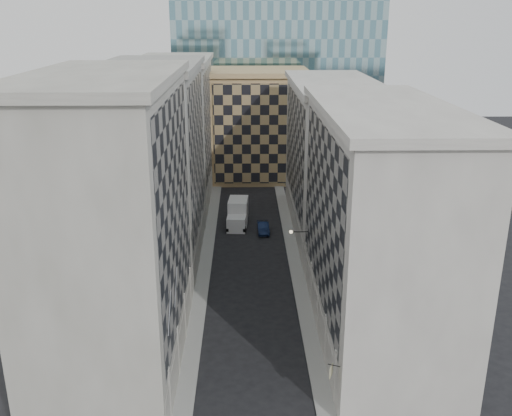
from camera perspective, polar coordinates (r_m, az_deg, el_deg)
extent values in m
cube|color=#979691|center=(67.25, -5.08, -5.48)|extent=(1.50, 100.00, 0.15)
cube|color=#979691|center=(67.35, 3.91, -5.41)|extent=(1.50, 100.00, 0.15)
cube|color=gray|center=(46.32, -14.09, -2.17)|extent=(10.00, 22.00, 23.00)
cube|color=gray|center=(44.97, -8.17, -0.38)|extent=(0.25, 19.36, 18.00)
cube|color=gray|center=(49.87, -7.65, -12.86)|extent=(0.45, 21.12, 3.20)
cube|color=gray|center=(43.64, -15.34, 12.52)|extent=(10.80, 22.80, 0.70)
cylinder|color=gray|center=(42.77, -9.11, -17.95)|extent=(0.90, 0.90, 4.40)
cylinder|color=gray|center=(47.26, -8.22, -13.98)|extent=(0.90, 0.90, 4.40)
cylinder|color=gray|center=(51.93, -7.52, -10.70)|extent=(0.90, 0.90, 4.40)
cylinder|color=gray|center=(56.76, -6.95, -7.97)|extent=(0.90, 0.90, 4.40)
cube|color=gray|center=(67.10, -10.11, 4.15)|extent=(10.00, 22.00, 22.00)
cube|color=gray|center=(66.16, -5.98, 5.47)|extent=(0.25, 19.36, 17.00)
cube|color=gray|center=(69.47, -5.75, -3.31)|extent=(0.45, 21.12, 3.20)
cube|color=gray|center=(65.22, -10.69, 13.84)|extent=(10.80, 22.80, 0.70)
cylinder|color=gray|center=(61.70, -6.47, -5.68)|extent=(0.90, 0.90, 4.40)
cylinder|color=gray|center=(66.72, -6.07, -3.72)|extent=(0.90, 0.90, 4.40)
cylinder|color=gray|center=(71.82, -5.72, -2.05)|extent=(0.90, 0.90, 4.40)
cylinder|color=gray|center=(76.97, -5.42, -0.59)|extent=(0.90, 0.90, 4.40)
cube|color=gray|center=(88.47, -8.01, 7.44)|extent=(10.00, 22.00, 21.00)
cube|color=gray|center=(87.75, -4.85, 8.46)|extent=(0.25, 19.36, 16.00)
cube|color=gray|center=(90.19, -4.72, 1.95)|extent=(0.45, 21.12, 3.20)
cube|color=gray|center=(87.02, -8.34, 14.46)|extent=(10.80, 22.80, 0.70)
cylinder|color=gray|center=(82.17, -5.16, 0.68)|extent=(0.90, 0.90, 4.40)
cylinder|color=gray|center=(87.40, -4.93, 1.80)|extent=(0.90, 0.90, 4.40)
cylinder|color=gray|center=(92.66, -4.73, 2.79)|extent=(0.90, 0.90, 4.40)
cylinder|color=gray|center=(97.95, -4.55, 3.68)|extent=(0.90, 0.90, 4.40)
cube|color=#ACA69D|center=(50.78, 12.10, -1.96)|extent=(10.00, 26.00, 20.00)
cube|color=gray|center=(49.37, 6.70, -0.41)|extent=(0.25, 22.88, 15.00)
cube|color=#ACA69D|center=(53.44, 6.38, -10.48)|extent=(0.45, 24.96, 3.20)
cube|color=#ACA69D|center=(48.17, 12.95, 9.64)|extent=(10.80, 26.80, 0.70)
cylinder|color=#ACA69D|center=(44.44, 8.38, -16.34)|extent=(0.90, 0.90, 4.40)
cylinder|color=#ACA69D|center=(48.72, 7.38, -12.84)|extent=(0.90, 0.90, 4.40)
cylinder|color=#ACA69D|center=(53.17, 6.57, -9.91)|extent=(0.90, 0.90, 4.40)
cylinder|color=#ACA69D|center=(57.75, 5.89, -7.44)|extent=(0.90, 0.90, 4.40)
cylinder|color=#ACA69D|center=(62.42, 5.32, -5.34)|extent=(0.90, 0.90, 4.40)
cube|color=#ACA69D|center=(76.28, 7.60, 4.87)|extent=(10.00, 28.00, 19.00)
cube|color=gray|center=(75.34, 3.96, 5.99)|extent=(0.25, 24.64, 14.00)
cube|color=#ACA69D|center=(77.97, 3.87, -0.76)|extent=(0.45, 26.88, 3.20)
cube|color=#ACA69D|center=(74.56, 7.93, 12.24)|extent=(10.80, 28.80, 0.70)
cube|color=tan|center=(100.94, 0.28, 8.15)|extent=(16.00, 14.00, 18.00)
cube|color=tan|center=(93.98, 0.40, 7.35)|extent=(15.20, 0.25, 16.50)
cube|color=tan|center=(99.64, 0.29, 13.47)|extent=(16.80, 14.80, 0.80)
cube|color=#302B25|center=(114.00, -0.93, 11.92)|extent=(6.00, 6.00, 28.00)
cube|color=#302B25|center=(113.19, -0.97, 19.32)|extent=(7.00, 7.00, 1.40)
cylinder|color=gray|center=(40.62, -8.66, -10.33)|extent=(0.10, 2.33, 2.33)
cylinder|color=gray|center=(44.13, -8.03, -7.81)|extent=(0.10, 2.33, 2.33)
cylinder|color=black|center=(59.47, 4.39, -2.39)|extent=(1.80, 0.08, 0.08)
sphere|color=#FFE5B2|center=(59.39, 3.52, -2.40)|extent=(0.36, 0.36, 0.36)
cube|color=silver|center=(76.62, -1.96, -1.55)|extent=(2.66, 2.87, 2.03)
cube|color=silver|center=(79.12, -1.79, -0.32)|extent=(2.87, 4.23, 3.49)
cylinder|color=black|center=(76.06, -2.86, -2.13)|extent=(0.41, 1.03, 1.01)
cylinder|color=black|center=(75.88, -1.16, -2.16)|extent=(0.41, 1.03, 1.01)
cylinder|color=black|center=(80.90, -2.50, -0.82)|extent=(0.41, 1.03, 1.01)
cylinder|color=black|center=(80.72, -0.91, -0.85)|extent=(0.41, 1.03, 1.01)
imported|color=#101B3A|center=(76.04, 0.72, -1.96)|extent=(1.62, 4.28, 1.39)
cylinder|color=black|center=(41.86, 7.83, -15.33)|extent=(0.88, 0.40, 0.06)
cube|color=#BFB98C|center=(42.09, 7.52, -15.86)|extent=(0.36, 0.77, 0.80)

